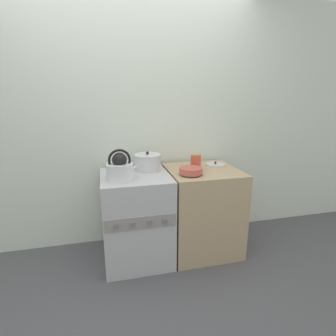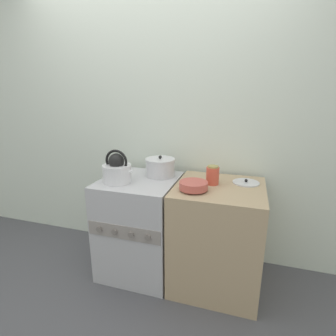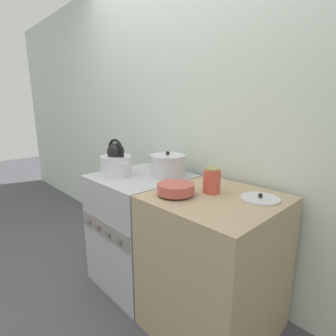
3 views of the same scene
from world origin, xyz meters
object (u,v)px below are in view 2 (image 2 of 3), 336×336
Objects in this scene: cooking_pot at (160,167)px; loose_pot_lid at (246,182)px; stove at (140,225)px; kettle at (117,170)px; storage_jar at (213,175)px; enamel_bowl at (193,186)px.

loose_pot_lid is at bearing 1.11° from cooking_pot.
kettle reaches higher than stove.
storage_jar is at bearing 5.32° from stove.
enamel_bowl is (0.62, -0.01, -0.06)m from kettle.
storage_jar reaches higher than stove.
stove is 0.54m from kettle.
kettle is 0.37m from cooking_pot.
loose_pot_lid is (0.98, 0.27, -0.09)m from kettle.
kettle reaches higher than cooking_pot.
loose_pot_lid is at bearing 10.34° from stove.
loose_pot_lid reaches higher than stove.
cooking_pot is at bearing 45.53° from stove.
enamel_bowl is at bearing -37.67° from cooking_pot.
enamel_bowl reaches higher than loose_pot_lid.
kettle is at bearing -164.74° from loose_pot_lid.
kettle reaches higher than enamel_bowl.
cooking_pot is 1.21× the size of enamel_bowl.
stove is at bearing -134.47° from cooking_pot.
cooking_pot is 0.46m from storage_jar.
kettle reaches higher than storage_jar.
storage_jar is (0.46, -0.08, -0.00)m from cooking_pot.
stove is at bearing -174.68° from storage_jar.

